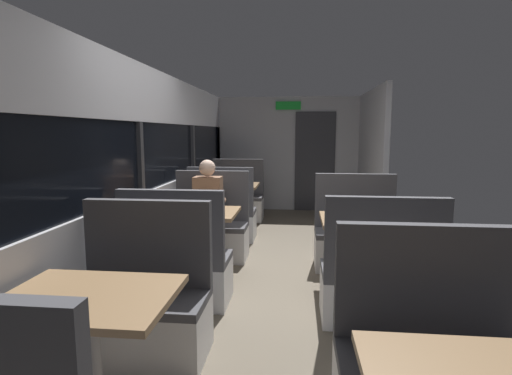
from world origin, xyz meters
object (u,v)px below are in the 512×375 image
(dining_table_near_window, at_px, (89,312))
(bench_mid_window_facing_entry, at_px, (210,232))
(dining_table_mid_window, at_px, (196,220))
(coffee_cup_primary, at_px, (357,212))
(dining_table_rear_aisle, at_px, (367,229))
(dining_table_far_window, at_px, (230,190))
(bench_far_window_facing_entry, at_px, (237,202))
(bench_far_window_facing_end, at_px, (223,218))
(bench_rear_aisle_facing_end, at_px, (379,285))
(seated_passenger, at_px, (209,217))
(bench_rear_aisle_facing_entry, at_px, (355,240))
(bench_mid_window_facing_end, at_px, (178,269))
(bench_near_window_facing_entry, at_px, (142,310))

(dining_table_near_window, height_order, bench_mid_window_facing_entry, bench_mid_window_facing_entry)
(dining_table_mid_window, height_order, coffee_cup_primary, coffee_cup_primary)
(dining_table_mid_window, relative_size, dining_table_rear_aisle, 1.00)
(dining_table_mid_window, xyz_separation_m, dining_table_far_window, (0.00, 2.27, 0.00))
(bench_far_window_facing_entry, xyz_separation_m, coffee_cup_primary, (1.71, -3.07, 0.46))
(dining_table_mid_window, xyz_separation_m, bench_far_window_facing_end, (0.00, 1.57, -0.31))
(dining_table_far_window, height_order, bench_far_window_facing_end, bench_far_window_facing_end)
(dining_table_near_window, bearing_deg, bench_rear_aisle_facing_end, 37.36)
(dining_table_near_window, relative_size, seated_passenger, 0.71)
(bench_far_window_facing_end, xyz_separation_m, bench_rear_aisle_facing_entry, (1.79, -1.07, 0.00))
(bench_far_window_facing_end, xyz_separation_m, bench_far_window_facing_entry, (0.00, 1.40, 0.00))
(dining_table_mid_window, distance_m, bench_mid_window_facing_entry, 0.77)
(dining_table_near_window, xyz_separation_m, bench_rear_aisle_facing_entry, (1.79, 2.77, -0.31))
(bench_mid_window_facing_end, bearing_deg, coffee_cup_primary, 19.17)
(dining_table_near_window, height_order, coffee_cup_primary, coffee_cup_primary)
(bench_mid_window_facing_end, height_order, bench_far_window_facing_entry, same)
(dining_table_far_window, height_order, coffee_cup_primary, coffee_cup_primary)
(dining_table_rear_aisle, distance_m, coffee_cup_primary, 0.19)
(bench_mid_window_facing_entry, height_order, bench_far_window_facing_end, same)
(bench_far_window_facing_entry, distance_m, bench_rear_aisle_facing_entry, 3.05)
(dining_table_rear_aisle, distance_m, bench_rear_aisle_facing_end, 0.77)
(dining_table_mid_window, distance_m, seated_passenger, 0.64)
(dining_table_rear_aisle, height_order, coffee_cup_primary, coffee_cup_primary)
(dining_table_near_window, xyz_separation_m, bench_rear_aisle_facing_end, (1.79, 1.37, -0.31))
(dining_table_mid_window, xyz_separation_m, bench_mid_window_facing_end, (0.00, -0.70, -0.31))
(bench_far_window_facing_end, height_order, bench_rear_aisle_facing_end, same)
(bench_mid_window_facing_entry, relative_size, bench_far_window_facing_end, 1.00)
(bench_near_window_facing_entry, xyz_separation_m, bench_mid_window_facing_entry, (0.00, 2.27, 0.00))
(bench_near_window_facing_entry, height_order, dining_table_far_window, bench_near_window_facing_entry)
(dining_table_far_window, height_order, bench_rear_aisle_facing_end, bench_rear_aisle_facing_end)
(bench_mid_window_facing_end, height_order, dining_table_far_window, bench_mid_window_facing_end)
(bench_far_window_facing_entry, xyz_separation_m, dining_table_rear_aisle, (1.79, -3.17, 0.31))
(bench_near_window_facing_entry, height_order, bench_rear_aisle_facing_end, same)
(bench_near_window_facing_entry, bearing_deg, seated_passenger, 90.00)
(bench_far_window_facing_end, height_order, bench_rear_aisle_facing_entry, same)
(bench_mid_window_facing_end, bearing_deg, bench_rear_aisle_facing_entry, 33.81)
(coffee_cup_primary, bearing_deg, bench_far_window_facing_end, 135.61)
(bench_mid_window_facing_entry, relative_size, bench_rear_aisle_facing_entry, 1.00)
(dining_table_mid_window, relative_size, coffee_cup_primary, 10.00)
(coffee_cup_primary, bearing_deg, bench_mid_window_facing_entry, 154.76)
(seated_passenger, relative_size, coffee_cup_primary, 14.00)
(dining_table_rear_aisle, bearing_deg, bench_mid_window_facing_end, -164.41)
(dining_table_near_window, xyz_separation_m, bench_near_window_facing_entry, (0.00, 0.70, -0.31))
(bench_rear_aisle_facing_entry, distance_m, seated_passenger, 1.81)
(dining_table_far_window, relative_size, seated_passenger, 0.71)
(dining_table_mid_window, height_order, bench_rear_aisle_facing_end, bench_rear_aisle_facing_end)
(dining_table_near_window, relative_size, bench_rear_aisle_facing_end, 0.82)
(dining_table_far_window, bearing_deg, coffee_cup_primary, -54.24)
(dining_table_far_window, distance_m, bench_far_window_facing_end, 0.77)
(bench_near_window_facing_entry, xyz_separation_m, bench_rear_aisle_facing_end, (1.79, 0.67, 0.00))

